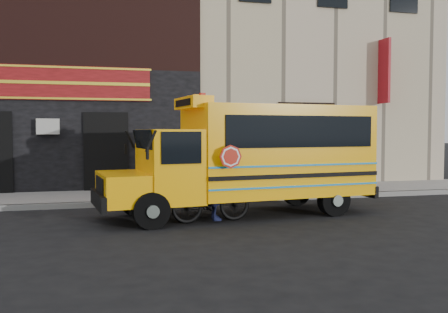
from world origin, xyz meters
The scene contains 8 objects.
ground centered at (0.00, 0.00, 0.00)m, with size 120.00×120.00×0.00m, color black.
curb centered at (0.00, 2.60, 0.07)m, with size 40.00×0.20×0.15m, color gray.
sidewalk centered at (0.00, 4.10, 0.07)m, with size 40.00×3.00×0.15m, color slate.
building centered at (-0.04, 10.45, 6.13)m, with size 20.00×10.70×12.00m.
school_bus centered at (0.29, 0.40, 1.51)m, with size 7.09×2.88×2.92m.
sign_pole centered at (2.89, 2.69, 1.54)m, with size 0.10×0.24×2.76m.
bicycle centered at (-0.99, -0.39, 0.57)m, with size 0.53×1.89×1.14m, color black.
cyclist centered at (-0.87, -0.34, 0.95)m, with size 0.70×0.46×1.91m, color black.
Camera 1 is at (-3.61, -11.55, 2.12)m, focal length 40.00 mm.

